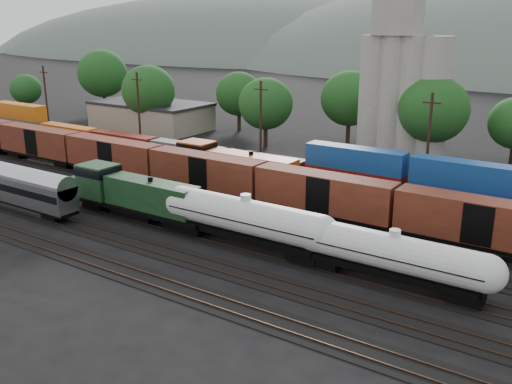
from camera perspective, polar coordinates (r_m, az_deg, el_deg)
The scene contains 13 objects.
ground at distance 58.82m, azimuth -1.55°, elevation -3.18°, with size 600.00×600.00×0.00m, color black.
tracks at distance 58.80m, azimuth -1.55°, elevation -3.14°, with size 180.00×33.20×0.20m.
green_locomotive at distance 61.14m, azimuth -12.61°, elevation -0.07°, with size 18.47×3.26×4.89m.
tank_car_a at distance 51.77m, azimuth -1.03°, elevation -2.66°, with size 18.46×3.31×4.84m.
tank_car_b at distance 45.87m, azimuth 13.57°, elevation -6.12°, with size 16.82×3.01×4.41m.
passenger_coach at distance 68.93m, azimuth -23.76°, elevation 0.98°, with size 21.29×2.63×4.83m.
orange_locomotive at distance 70.72m, azimuth -2.77°, elevation 2.67°, with size 19.94×3.32×4.98m.
boxcar_string at distance 62.21m, azimuth 0.50°, elevation 0.97°, with size 153.60×2.90×4.20m.
container_wall at distance 65.18m, azimuth 16.20°, elevation 0.50°, with size 181.41×2.60×5.80m.
grain_silo at distance 86.43m, azimuth 14.41°, elevation 10.45°, with size 13.40×5.00×29.00m.
industrial_sheds at distance 86.03m, azimuth 15.91°, elevation 4.43°, with size 119.38×17.26×5.10m.
tree_band at distance 90.37m, azimuth 10.26°, elevation 8.47°, with size 165.56×21.86×13.82m.
utility_poles at distance 75.58m, azimuth 8.14°, elevation 6.08°, with size 122.20×0.36×12.00m.
Camera 1 is at (32.00, -45.03, 20.20)m, focal length 40.00 mm.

